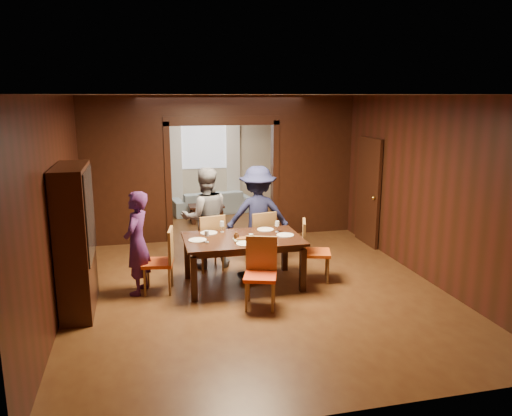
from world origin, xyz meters
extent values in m
plane|color=#4F2B16|center=(0.00, 0.00, 0.00)|extent=(9.00, 9.00, 0.00)
cube|color=silver|center=(0.00, 0.00, 2.90)|extent=(5.50, 9.00, 0.02)
cube|color=black|center=(0.00, 4.50, 1.45)|extent=(5.50, 0.02, 2.90)
cube|color=black|center=(-2.75, 0.00, 1.45)|extent=(0.02, 9.00, 2.90)
cube|color=black|center=(2.75, 0.00, 1.45)|extent=(0.02, 9.00, 2.90)
cube|color=black|center=(-1.93, 1.60, 1.20)|extent=(1.65, 0.15, 2.40)
cube|color=black|center=(1.93, 1.60, 1.20)|extent=(1.65, 0.15, 2.40)
cube|color=black|center=(0.00, 1.60, 2.65)|extent=(5.50, 0.15, 0.50)
cube|color=beige|center=(0.00, 4.47, 1.45)|extent=(5.40, 0.04, 2.85)
imported|color=#3F1A4C|center=(-1.73, -1.07, 0.77)|extent=(0.54, 0.66, 1.54)
imported|color=slate|center=(-0.59, -0.12, 0.86)|extent=(0.86, 0.68, 1.72)
imported|color=#181C3E|center=(0.32, -0.15, 0.86)|extent=(1.18, 0.78, 1.72)
imported|color=#94AEC2|center=(0.06, 3.85, 0.28)|extent=(2.01, 1.02, 0.56)
imported|color=black|center=(-0.03, -0.95, 0.81)|extent=(0.37, 0.37, 0.09)
cube|color=black|center=(-0.15, -1.11, 0.38)|extent=(1.79, 1.11, 0.76)
cube|color=black|center=(-0.17, 2.96, 0.20)|extent=(0.80, 0.50, 0.40)
cube|color=black|center=(-2.53, -1.50, 1.00)|extent=(0.40, 1.20, 2.00)
cube|color=black|center=(2.70, 0.50, 1.05)|extent=(0.06, 0.90, 2.10)
cube|color=silver|center=(0.00, 4.44, 1.70)|extent=(1.20, 0.03, 1.30)
cube|color=white|center=(-0.75, 4.40, 1.25)|extent=(0.35, 0.06, 2.40)
cube|color=white|center=(0.75, 4.40, 1.25)|extent=(0.35, 0.06, 2.40)
cylinder|color=white|center=(-0.85, -1.10, 0.77)|extent=(0.27, 0.27, 0.01)
cylinder|color=silver|center=(-0.63, -0.74, 0.77)|extent=(0.27, 0.27, 0.01)
cylinder|color=white|center=(0.30, -0.75, 0.77)|extent=(0.27, 0.27, 0.01)
cylinder|color=white|center=(0.52, -1.14, 0.77)|extent=(0.27, 0.27, 0.01)
cylinder|color=white|center=(-0.19, -1.45, 0.77)|extent=(0.27, 0.27, 0.01)
cube|color=gray|center=(-0.17, -1.23, 0.78)|extent=(0.30, 0.20, 0.04)
cube|color=gray|center=(0.12, -1.39, 0.78)|extent=(0.30, 0.20, 0.04)
cylinder|color=white|center=(-0.10, -1.43, 0.83)|extent=(0.07, 0.07, 0.14)
camera|label=1|loc=(-1.65, -8.31, 2.89)|focal=35.00mm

